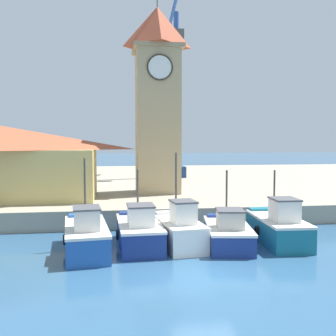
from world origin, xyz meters
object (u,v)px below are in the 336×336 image
fishing_boat_far_left (86,236)px  fishing_boat_left_outer (139,231)px  fishing_boat_left_inner (179,230)px  port_crane_near (176,113)px  fishing_boat_mid_left (228,232)px  fishing_boat_center (278,227)px  clock_tower (157,96)px  warehouse_left (1,162)px

fishing_boat_far_left → fishing_boat_left_outer: size_ratio=1.07×
fishing_boat_left_inner → port_crane_near: port_crane_near is taller
fishing_boat_mid_left → fishing_boat_center: (2.73, 0.19, 0.15)m
clock_tower → fishing_boat_far_left: bearing=-111.4°
fishing_boat_far_left → fishing_boat_left_outer: bearing=14.0°
fishing_boat_left_outer → fishing_boat_mid_left: bearing=-5.3°
fishing_boat_left_outer → fishing_boat_left_inner: bearing=-3.6°
fishing_boat_center → port_crane_near: 25.42m
fishing_boat_far_left → port_crane_near: size_ratio=0.27×
port_crane_near → clock_tower: bearing=-105.1°
fishing_boat_far_left → fishing_boat_mid_left: (6.93, 0.22, -0.12)m
warehouse_left → port_crane_near: size_ratio=0.67×
fishing_boat_left_outer → clock_tower: (2.17, 11.38, 7.95)m
fishing_boat_left_inner → fishing_boat_mid_left: 2.44m
fishing_boat_mid_left → clock_tower: size_ratio=0.31×
fishing_boat_left_inner → fishing_boat_center: 5.14m
fishing_boat_far_left → warehouse_left: 11.93m
fishing_boat_center → port_crane_near: port_crane_near is taller
fishing_boat_mid_left → warehouse_left: bearing=144.6°
fishing_boat_center → warehouse_left: bearing=150.0°
fishing_boat_center → warehouse_left: warehouse_left is taller
fishing_boat_mid_left → fishing_boat_left_inner: bearing=173.3°
fishing_boat_left_outer → port_crane_near: (5.59, 24.02, 7.55)m
fishing_boat_left_outer → fishing_boat_mid_left: size_ratio=1.01×
fishing_boat_left_outer → fishing_boat_mid_left: fishing_boat_left_outer is taller
warehouse_left → port_crane_near: port_crane_near is taller
fishing_boat_left_inner → clock_tower: clock_tower is taller
fishing_boat_mid_left → warehouse_left: 16.57m
fishing_boat_far_left → fishing_boat_mid_left: bearing=1.8°
fishing_boat_left_outer → warehouse_left: (-8.87, 9.02, 3.01)m
fishing_boat_left_outer → fishing_boat_center: size_ratio=1.00×
fishing_boat_left_outer → port_crane_near: bearing=76.9°
fishing_boat_far_left → warehouse_left: size_ratio=0.40×
fishing_boat_left_outer → clock_tower: size_ratio=0.31×
fishing_boat_left_inner → port_crane_near: bearing=81.5°
fishing_boat_mid_left → port_crane_near: bearing=87.2°
port_crane_near → fishing_boat_left_outer: bearing=-103.1°
fishing_boat_left_outer → fishing_boat_center: 7.13m
fishing_boat_left_outer → clock_tower: clock_tower is taller
fishing_boat_left_outer → warehouse_left: 13.00m
fishing_boat_left_inner → fishing_boat_center: (5.14, -0.10, 0.01)m
fishing_boat_far_left → clock_tower: (4.70, 12.01, 7.92)m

